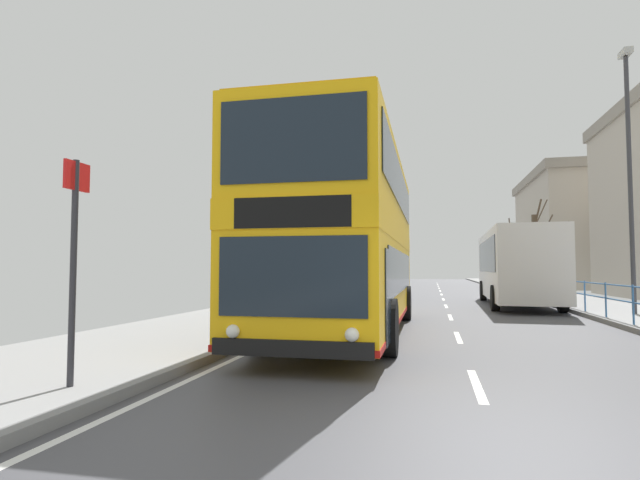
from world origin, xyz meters
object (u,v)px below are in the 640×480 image
bare_tree_far_02 (511,252)px  background_building_00 (612,230)px  bus_stop_sign_near (74,247)px  street_lamp_far_side (629,161)px  double_decker_bus_main (350,240)px  bare_tree_far_00 (536,249)px  background_bus_far_lane (516,265)px

bare_tree_far_02 → background_building_00: 8.88m
bus_stop_sign_near → bare_tree_far_02: size_ratio=0.49×
bus_stop_sign_near → background_building_00: (19.12, 40.46, 2.94)m
street_lamp_far_side → bare_tree_far_02: 25.83m
bus_stop_sign_near → background_building_00: 44.85m
double_decker_bus_main → street_lamp_far_side: size_ratio=1.25×
bare_tree_far_00 → background_building_00: background_building_00 is taller
street_lamp_far_side → bare_tree_far_00: street_lamp_far_side is taller
double_decker_bus_main → background_bus_far_lane: (5.49, 10.57, -0.57)m
street_lamp_far_side → bare_tree_far_02: size_ratio=1.51×
bare_tree_far_00 → bare_tree_far_02: bare_tree_far_02 is taller
double_decker_bus_main → background_building_00: 37.71m
bus_stop_sign_near → bare_tree_far_00: (10.39, 26.29, 0.89)m
street_lamp_far_side → background_building_00: size_ratio=0.57×
bus_stop_sign_near → street_lamp_far_side: size_ratio=0.33×
bare_tree_far_00 → street_lamp_far_side: bearing=-89.0°
background_building_00 → bare_tree_far_02: bearing=-164.4°
street_lamp_far_side → bare_tree_far_02: bearing=89.7°
street_lamp_far_side → bare_tree_far_00: size_ratio=1.51×
background_bus_far_lane → bare_tree_far_02: (2.90, 20.79, 1.19)m
double_decker_bus_main → background_building_00: size_ratio=0.71×
street_lamp_far_side → background_building_00: (8.49, 28.07, -0.26)m
double_decker_bus_main → bare_tree_far_00: 21.11m
double_decker_bus_main → bare_tree_far_00: bearing=67.7°
double_decker_bus_main → bare_tree_far_02: bearing=75.0°
bare_tree_far_00 → background_building_00: 16.77m
bus_stop_sign_near → double_decker_bus_main: bearing=70.7°
double_decker_bus_main → background_bus_far_lane: double_decker_bus_main is taller
bare_tree_far_02 → background_building_00: bearing=15.6°
bare_tree_far_00 → bare_tree_far_02: (0.37, 11.84, 0.15)m
bare_tree_far_00 → background_bus_far_lane: bearing=-105.8°
background_bus_far_lane → bare_tree_far_02: bearing=82.1°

